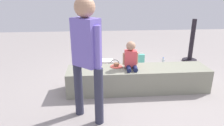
{
  "coord_description": "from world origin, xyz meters",
  "views": [
    {
      "loc": [
        -0.75,
        -3.31,
        1.7
      ],
      "look_at": [
        -0.5,
        -0.4,
        0.67
      ],
      "focal_mm": 32.42,
      "sensor_mm": 36.0,
      "label": 1
    }
  ],
  "objects_px": {
    "child_seated": "(131,57)",
    "handbag_brown_canvas": "(86,66)",
    "water_bottle_far_side": "(108,75)",
    "adult_standing": "(86,50)",
    "cake_plate": "(116,66)",
    "handbag_black_leather": "(115,69)",
    "party_cup_red": "(129,63)",
    "water_bottle_near_gift": "(163,61)",
    "cake_box_white": "(106,63)",
    "gift_bag": "(139,60)"
  },
  "relations": [
    {
      "from": "gift_bag",
      "to": "party_cup_red",
      "type": "height_order",
      "value": "gift_bag"
    },
    {
      "from": "cake_plate",
      "to": "handbag_black_leather",
      "type": "relative_size",
      "value": 0.68
    },
    {
      "from": "gift_bag",
      "to": "handbag_brown_canvas",
      "type": "xyz_separation_m",
      "value": [
        -1.26,
        -0.29,
        -0.01
      ]
    },
    {
      "from": "water_bottle_near_gift",
      "to": "gift_bag",
      "type": "bearing_deg",
      "value": -177.53
    },
    {
      "from": "child_seated",
      "to": "handbag_brown_canvas",
      "type": "height_order",
      "value": "child_seated"
    },
    {
      "from": "child_seated",
      "to": "cake_plate",
      "type": "bearing_deg",
      "value": 157.61
    },
    {
      "from": "handbag_black_leather",
      "to": "handbag_brown_canvas",
      "type": "distance_m",
      "value": 0.64
    },
    {
      "from": "adult_standing",
      "to": "party_cup_red",
      "type": "height_order",
      "value": "adult_standing"
    },
    {
      "from": "gift_bag",
      "to": "party_cup_red",
      "type": "distance_m",
      "value": 0.26
    },
    {
      "from": "gift_bag",
      "to": "water_bottle_far_side",
      "type": "bearing_deg",
      "value": -138.26
    },
    {
      "from": "gift_bag",
      "to": "handbag_black_leather",
      "type": "bearing_deg",
      "value": -144.65
    },
    {
      "from": "adult_standing",
      "to": "gift_bag",
      "type": "height_order",
      "value": "adult_standing"
    },
    {
      "from": "adult_standing",
      "to": "handbag_brown_canvas",
      "type": "bearing_deg",
      "value": 93.12
    },
    {
      "from": "adult_standing",
      "to": "water_bottle_far_side",
      "type": "relative_size",
      "value": 8.0
    },
    {
      "from": "gift_bag",
      "to": "water_bottle_near_gift",
      "type": "xyz_separation_m",
      "value": [
        0.61,
        0.03,
        -0.06
      ]
    },
    {
      "from": "cake_box_white",
      "to": "cake_plate",
      "type": "bearing_deg",
      "value": -84.18
    },
    {
      "from": "water_bottle_near_gift",
      "to": "child_seated",
      "type": "bearing_deg",
      "value": -129.51
    },
    {
      "from": "child_seated",
      "to": "adult_standing",
      "type": "height_order",
      "value": "adult_standing"
    },
    {
      "from": "cake_box_white",
      "to": "handbag_black_leather",
      "type": "xyz_separation_m",
      "value": [
        0.16,
        -0.53,
        0.05
      ]
    },
    {
      "from": "cake_plate",
      "to": "gift_bag",
      "type": "relative_size",
      "value": 0.66
    },
    {
      "from": "party_cup_red",
      "to": "child_seated",
      "type": "bearing_deg",
      "value": -98.96
    },
    {
      "from": "water_bottle_far_side",
      "to": "gift_bag",
      "type": "bearing_deg",
      "value": 41.74
    },
    {
      "from": "cake_box_white",
      "to": "handbag_brown_canvas",
      "type": "distance_m",
      "value": 0.59
    },
    {
      "from": "water_bottle_near_gift",
      "to": "party_cup_red",
      "type": "bearing_deg",
      "value": 175.28
    },
    {
      "from": "adult_standing",
      "to": "cake_box_white",
      "type": "relative_size",
      "value": 4.91
    },
    {
      "from": "cake_plate",
      "to": "handbag_black_leather",
      "type": "xyz_separation_m",
      "value": [
        0.04,
        0.69,
        -0.32
      ]
    },
    {
      "from": "handbag_brown_canvas",
      "to": "handbag_black_leather",
      "type": "bearing_deg",
      "value": -14.58
    },
    {
      "from": "child_seated",
      "to": "party_cup_red",
      "type": "height_order",
      "value": "child_seated"
    },
    {
      "from": "handbag_black_leather",
      "to": "handbag_brown_canvas",
      "type": "height_order",
      "value": "handbag_brown_canvas"
    },
    {
      "from": "water_bottle_near_gift",
      "to": "water_bottle_far_side",
      "type": "xyz_separation_m",
      "value": [
        -1.42,
        -0.75,
        0.01
      ]
    },
    {
      "from": "water_bottle_near_gift",
      "to": "handbag_brown_canvas",
      "type": "xyz_separation_m",
      "value": [
        -1.86,
        -0.32,
        0.05
      ]
    },
    {
      "from": "gift_bag",
      "to": "water_bottle_near_gift",
      "type": "distance_m",
      "value": 0.61
    },
    {
      "from": "cake_plate",
      "to": "water_bottle_far_side",
      "type": "xyz_separation_m",
      "value": [
        -0.13,
        0.42,
        -0.35
      ]
    },
    {
      "from": "water_bottle_near_gift",
      "to": "water_bottle_far_side",
      "type": "height_order",
      "value": "water_bottle_far_side"
    },
    {
      "from": "adult_standing",
      "to": "party_cup_red",
      "type": "relative_size",
      "value": 15.06
    },
    {
      "from": "cake_plate",
      "to": "handbag_brown_canvas",
      "type": "relative_size",
      "value": 0.61
    },
    {
      "from": "adult_standing",
      "to": "handbag_brown_canvas",
      "type": "relative_size",
      "value": 4.48
    },
    {
      "from": "gift_bag",
      "to": "cake_plate",
      "type": "bearing_deg",
      "value": -120.62
    },
    {
      "from": "party_cup_red",
      "to": "cake_box_white",
      "type": "distance_m",
      "value": 0.58
    },
    {
      "from": "cake_plate",
      "to": "water_bottle_far_side",
      "type": "distance_m",
      "value": 0.56
    },
    {
      "from": "adult_standing",
      "to": "water_bottle_near_gift",
      "type": "relative_size",
      "value": 8.71
    },
    {
      "from": "cake_plate",
      "to": "handbag_black_leather",
      "type": "height_order",
      "value": "cake_plate"
    },
    {
      "from": "cake_box_white",
      "to": "handbag_black_leather",
      "type": "height_order",
      "value": "handbag_black_leather"
    },
    {
      "from": "cake_plate",
      "to": "water_bottle_near_gift",
      "type": "height_order",
      "value": "cake_plate"
    },
    {
      "from": "water_bottle_far_side",
      "to": "handbag_brown_canvas",
      "type": "relative_size",
      "value": 0.56
    },
    {
      "from": "cake_plate",
      "to": "handbag_brown_canvas",
      "type": "height_order",
      "value": "cake_plate"
    },
    {
      "from": "cake_plate",
      "to": "cake_box_white",
      "type": "relative_size",
      "value": 0.66
    },
    {
      "from": "gift_bag",
      "to": "water_bottle_near_gift",
      "type": "height_order",
      "value": "gift_bag"
    },
    {
      "from": "child_seated",
      "to": "gift_bag",
      "type": "height_order",
      "value": "child_seated"
    },
    {
      "from": "adult_standing",
      "to": "cake_plate",
      "type": "distance_m",
      "value": 1.18
    }
  ]
}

